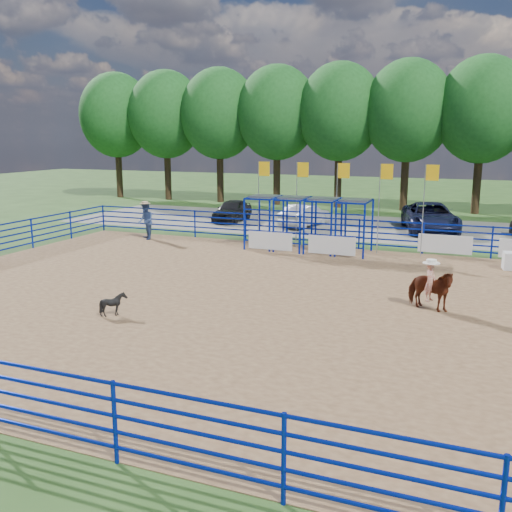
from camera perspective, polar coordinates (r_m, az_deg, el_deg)
name	(u,v)px	position (r m, az deg, el deg)	size (l,w,h in m)	color
ground	(296,305)	(18.92, 4.04, -4.87)	(120.00, 120.00, 0.00)	#375B24
arena_dirt	(296,304)	(18.92, 4.04, -4.84)	(30.00, 20.00, 0.02)	olive
gravel_strip	(383,228)	(35.13, 12.54, 2.74)	(40.00, 10.00, 0.01)	gray
horse_and_rider	(430,286)	(18.85, 17.00, -2.88)	(1.76, 1.24, 2.27)	#632713
calf	(114,304)	(18.12, -14.06, -4.68)	(0.60, 0.67, 0.74)	black
spectator_cowboy	(146,221)	(30.94, -10.97, 3.49)	(1.19, 1.20, 2.01)	navy
car_a	(232,210)	(37.12, -2.40, 4.59)	(1.64, 4.08, 1.39)	black
car_b	(305,215)	(35.06, 4.90, 4.08)	(1.42, 4.08, 1.34)	#9A9DA3
car_c	(430,217)	(34.46, 17.02, 3.72)	(2.74, 5.95, 1.65)	#151834
perimeter_fence	(297,283)	(18.72, 4.07, -2.67)	(30.10, 20.10, 1.50)	#081FAF
chute_assembly	(315,225)	(27.45, 5.94, 3.09)	(19.32, 2.41, 4.20)	#081FAF
treeline	(408,106)	(43.67, 15.00, 14.29)	(56.40, 6.40, 11.24)	#3F2B19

